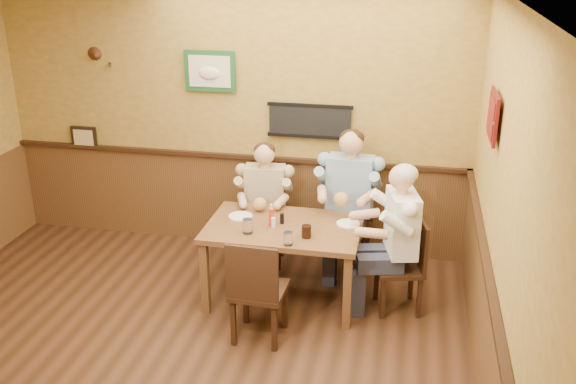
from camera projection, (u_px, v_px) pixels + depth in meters
name	position (u px, v px, depth m)	size (l,w,h in m)	color
room	(156.00, 167.00, 4.48)	(5.02, 5.03, 2.81)	#321C0F
dining_table	(284.00, 235.00, 5.86)	(1.40, 0.90, 0.75)	brown
chair_back_left	(266.00, 226.00, 6.62)	(0.38, 0.38, 0.82)	#331E10
chair_back_right	(349.00, 226.00, 6.51)	(0.43, 0.43, 0.93)	#331E10
chair_right_end	(399.00, 266.00, 5.76)	(0.41, 0.41, 0.88)	#331E10
chair_near_side	(259.00, 288.00, 5.34)	(0.43, 0.43, 0.94)	#331E10
diner_tan_shirt	(265.00, 210.00, 6.56)	(0.54, 0.54, 1.18)	tan
diner_blue_polo	(349.00, 208.00, 6.43)	(0.61, 0.61, 1.33)	#83A3C4
diner_white_elder	(400.00, 247.00, 5.70)	(0.58, 0.58, 1.26)	white
water_glass_left	(248.00, 226.00, 5.65)	(0.09, 0.09, 0.13)	white
water_glass_mid	(288.00, 239.00, 5.43)	(0.08, 0.08, 0.12)	white
cola_tumbler	(306.00, 232.00, 5.57)	(0.08, 0.08, 0.11)	black
hot_sauce_bottle	(271.00, 216.00, 5.78)	(0.05, 0.05, 0.19)	red
salt_shaker	(273.00, 223.00, 5.77)	(0.04, 0.04, 0.10)	silver
pepper_shaker	(282.00, 219.00, 5.85)	(0.04, 0.04, 0.10)	black
plate_far_left	(241.00, 216.00, 6.00)	(0.23, 0.23, 0.02)	silver
plate_far_right	(348.00, 224.00, 5.84)	(0.21, 0.21, 0.01)	white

